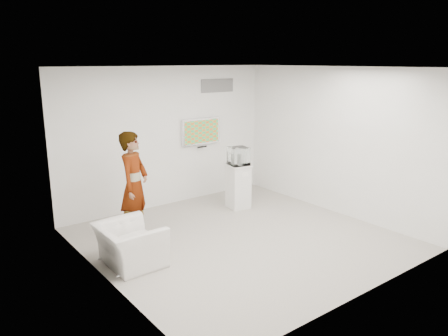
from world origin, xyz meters
The scene contains 10 objects.
room centered at (0.00, 0.00, 1.50)m, with size 5.01×5.01×3.00m.
tv centered at (0.85, 2.45, 1.55)m, with size 1.00×0.08×0.60m, color silver.
logo_decal centered at (1.35, 2.49, 2.55)m, with size 0.90×0.02×0.30m, color slate.
person centered at (-1.43, 1.22, 0.96)m, with size 0.70×0.46×1.93m, color silver.
armchair centered at (-2.01, 0.26, 0.33)m, with size 1.01×0.88×0.65m, color silver.
pedestal centered at (1.05, 1.35, 0.48)m, with size 0.46×0.46×0.95m, color silver.
floor_uplight centered at (1.97, 2.33, 0.15)m, with size 0.19×0.19×0.30m, color white.
vitrine centered at (1.05, 1.35, 1.14)m, with size 0.38×0.38×0.38m, color silver.
console centered at (1.05, 1.35, 1.07)m, with size 0.06×0.18×0.25m, color silver.
wii_remote centered at (-1.33, 1.49, 1.73)m, with size 0.04×0.14×0.04m, color silver.
Camera 1 is at (-4.67, -5.62, 3.11)m, focal length 35.00 mm.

